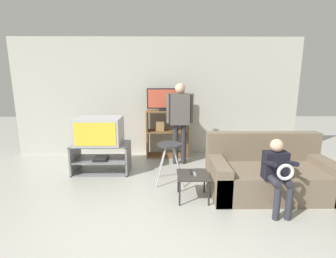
{
  "coord_description": "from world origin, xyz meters",
  "views": [
    {
      "loc": [
        0.19,
        -2.03,
        1.73
      ],
      "look_at": [
        0.23,
        1.91,
        0.9
      ],
      "focal_mm": 26.0,
      "sensor_mm": 36.0,
      "label": 1
    }
  ],
  "objects_px": {
    "media_shelf": "(167,133)",
    "television_flat": "(166,100)",
    "snack_table": "(193,177)",
    "couch": "(269,174)",
    "television_main": "(100,131)",
    "folding_stool": "(170,150)",
    "person_standing_adult": "(180,116)",
    "person_seated_child": "(278,170)",
    "tv_stand": "(102,158)",
    "remote_control_black": "(191,172)",
    "remote_control_white": "(195,174)"
  },
  "relations": [
    {
      "from": "snack_table",
      "to": "person_standing_adult",
      "type": "distance_m",
      "value": 1.65
    },
    {
      "from": "tv_stand",
      "to": "person_seated_child",
      "type": "bearing_deg",
      "value": -28.07
    },
    {
      "from": "remote_control_white",
      "to": "person_standing_adult",
      "type": "xyz_separation_m",
      "value": [
        -0.13,
        1.52,
        0.61
      ]
    },
    {
      "from": "television_flat",
      "to": "snack_table",
      "type": "height_order",
      "value": "television_flat"
    },
    {
      "from": "folding_stool",
      "to": "remote_control_white",
      "type": "xyz_separation_m",
      "value": [
        0.34,
        -0.6,
        -0.18
      ]
    },
    {
      "from": "media_shelf",
      "to": "person_standing_adult",
      "type": "distance_m",
      "value": 0.72
    },
    {
      "from": "remote_control_black",
      "to": "couch",
      "type": "distance_m",
      "value": 1.23
    },
    {
      "from": "tv_stand",
      "to": "person_standing_adult",
      "type": "relative_size",
      "value": 0.63
    },
    {
      "from": "media_shelf",
      "to": "snack_table",
      "type": "relative_size",
      "value": 2.3
    },
    {
      "from": "remote_control_white",
      "to": "folding_stool",
      "type": "bearing_deg",
      "value": 114.11
    },
    {
      "from": "tv_stand",
      "to": "remote_control_black",
      "type": "bearing_deg",
      "value": -33.02
    },
    {
      "from": "television_flat",
      "to": "couch",
      "type": "height_order",
      "value": "television_flat"
    },
    {
      "from": "remote_control_black",
      "to": "television_flat",
      "type": "bearing_deg",
      "value": 100.86
    },
    {
      "from": "television_flat",
      "to": "remote_control_black",
      "type": "height_order",
      "value": "television_flat"
    },
    {
      "from": "remote_control_black",
      "to": "folding_stool",
      "type": "bearing_deg",
      "value": 119.91
    },
    {
      "from": "television_main",
      "to": "couch",
      "type": "xyz_separation_m",
      "value": [
        2.79,
        -0.85,
        -0.5
      ]
    },
    {
      "from": "television_main",
      "to": "person_standing_adult",
      "type": "bearing_deg",
      "value": 15.93
    },
    {
      "from": "media_shelf",
      "to": "couch",
      "type": "bearing_deg",
      "value": -48.95
    },
    {
      "from": "television_main",
      "to": "person_seated_child",
      "type": "distance_m",
      "value": 3.01
    },
    {
      "from": "snack_table",
      "to": "media_shelf",
      "type": "bearing_deg",
      "value": 99.99
    },
    {
      "from": "media_shelf",
      "to": "folding_stool",
      "type": "relative_size",
      "value": 1.54
    },
    {
      "from": "television_main",
      "to": "snack_table",
      "type": "bearing_deg",
      "value": -34.04
    },
    {
      "from": "television_flat",
      "to": "snack_table",
      "type": "relative_size",
      "value": 1.78
    },
    {
      "from": "snack_table",
      "to": "person_standing_adult",
      "type": "height_order",
      "value": "person_standing_adult"
    },
    {
      "from": "television_main",
      "to": "remote_control_black",
      "type": "height_order",
      "value": "television_main"
    },
    {
      "from": "snack_table",
      "to": "television_main",
      "type": "bearing_deg",
      "value": 145.96
    },
    {
      "from": "television_main",
      "to": "snack_table",
      "type": "relative_size",
      "value": 1.76
    },
    {
      "from": "folding_stool",
      "to": "remote_control_black",
      "type": "relative_size",
      "value": 4.69
    },
    {
      "from": "television_main",
      "to": "remote_control_black",
      "type": "xyz_separation_m",
      "value": [
        1.58,
        -1.02,
        -0.4
      ]
    },
    {
      "from": "couch",
      "to": "snack_table",
      "type": "bearing_deg",
      "value": -169.38
    },
    {
      "from": "remote_control_white",
      "to": "tv_stand",
      "type": "bearing_deg",
      "value": 140.19
    },
    {
      "from": "tv_stand",
      "to": "person_standing_adult",
      "type": "distance_m",
      "value": 1.7
    },
    {
      "from": "remote_control_white",
      "to": "media_shelf",
      "type": "bearing_deg",
      "value": 94.84
    },
    {
      "from": "television_main",
      "to": "couch",
      "type": "bearing_deg",
      "value": -17.04
    },
    {
      "from": "folding_stool",
      "to": "remote_control_black",
      "type": "bearing_deg",
      "value": -59.98
    },
    {
      "from": "remote_control_white",
      "to": "person_seated_child",
      "type": "height_order",
      "value": "person_seated_child"
    },
    {
      "from": "snack_table",
      "to": "remote_control_black",
      "type": "distance_m",
      "value": 0.08
    },
    {
      "from": "television_flat",
      "to": "snack_table",
      "type": "bearing_deg",
      "value": -78.85
    },
    {
      "from": "television_main",
      "to": "media_shelf",
      "type": "xyz_separation_m",
      "value": [
        1.25,
        0.92,
        -0.25
      ]
    },
    {
      "from": "television_main",
      "to": "remote_control_black",
      "type": "relative_size",
      "value": 5.51
    },
    {
      "from": "television_main",
      "to": "folding_stool",
      "type": "bearing_deg",
      "value": -21.11
    },
    {
      "from": "folding_stool",
      "to": "remote_control_white",
      "type": "relative_size",
      "value": 4.69
    },
    {
      "from": "media_shelf",
      "to": "remote_control_black",
      "type": "relative_size",
      "value": 7.2
    },
    {
      "from": "media_shelf",
      "to": "television_flat",
      "type": "height_order",
      "value": "television_flat"
    },
    {
      "from": "remote_control_black",
      "to": "couch",
      "type": "relative_size",
      "value": 0.08
    },
    {
      "from": "television_flat",
      "to": "folding_stool",
      "type": "bearing_deg",
      "value": -87.38
    },
    {
      "from": "folding_stool",
      "to": "person_standing_adult",
      "type": "distance_m",
      "value": 1.03
    },
    {
      "from": "television_main",
      "to": "remote_control_white",
      "type": "bearing_deg",
      "value": -34.11
    },
    {
      "from": "couch",
      "to": "person_seated_child",
      "type": "height_order",
      "value": "person_seated_child"
    },
    {
      "from": "television_flat",
      "to": "folding_stool",
      "type": "xyz_separation_m",
      "value": [
        0.06,
        -1.38,
        -0.7
      ]
    }
  ]
}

